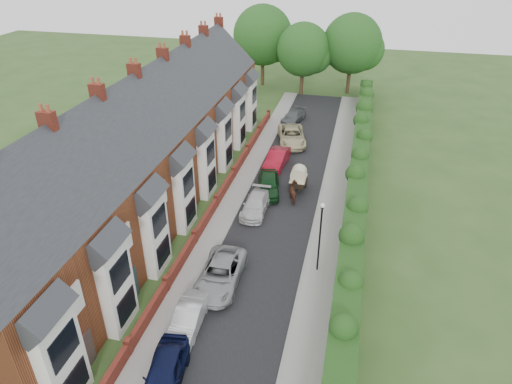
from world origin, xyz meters
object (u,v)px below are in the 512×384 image
at_px(car_white, 256,205).
at_px(car_grey, 294,117).
at_px(horse, 294,193).
at_px(lamppost, 320,229).
at_px(car_green, 268,184).
at_px(horse_cart, 298,177).
at_px(car_navy, 165,373).
at_px(car_red, 277,159).
at_px(car_beige, 292,136).
at_px(car_silver_a, 188,318).
at_px(car_silver_b, 220,274).

relative_size(car_white, car_grey, 1.02).
xyz_separation_m(car_white, horse, (2.68, 2.29, 0.13)).
height_order(lamppost, car_white, lamppost).
bearing_deg(car_green, horse_cart, 14.05).
relative_size(car_navy, car_white, 1.00).
distance_m(lamppost, horse_cart, 10.91).
relative_size(car_navy, car_red, 0.97).
bearing_deg(car_beige, lamppost, -89.72).
xyz_separation_m(car_red, horse_cart, (2.60, -3.88, 0.47)).
bearing_deg(car_navy, horse, 71.81).
height_order(lamppost, horse_cart, lamppost).
bearing_deg(car_white, car_silver_a, -93.87).
distance_m(car_silver_b, car_green, 11.82).
relative_size(car_silver_b, horse, 2.89).
bearing_deg(car_navy, car_red, 80.28).
bearing_deg(car_red, car_navy, -87.72).
xyz_separation_m(car_silver_b, horse, (2.88, 10.93, 0.04)).
height_order(car_red, horse, horse).
height_order(car_white, car_red, car_red).
relative_size(lamppost, car_silver_b, 0.97).
xyz_separation_m(car_grey, horse_cart, (2.91, -15.47, 0.60)).
height_order(car_silver_b, car_white, car_silver_b).
height_order(car_silver_b, horse_cart, horse_cart).
xyz_separation_m(car_navy, horse, (3.34, 18.53, 0.02)).
height_order(car_navy, car_red, same).
xyz_separation_m(car_silver_b, horse_cart, (2.88, 12.92, 0.49)).
xyz_separation_m(lamppost, car_beige, (-5.00, 19.80, -2.50)).
bearing_deg(car_grey, car_silver_b, -75.67).
relative_size(car_grey, horse_cart, 1.46).
distance_m(car_white, car_grey, 19.75).
relative_size(car_green, car_red, 1.00).
height_order(car_grey, horse, horse).
height_order(lamppost, car_silver_a, lamppost).
relative_size(lamppost, car_green, 1.13).
distance_m(car_silver_b, car_grey, 28.40).
bearing_deg(car_navy, car_silver_a, 85.10).
distance_m(car_navy, car_white, 16.26).
distance_m(car_navy, car_beige, 30.02).
xyz_separation_m(lamppost, car_white, (-5.54, 6.05, -2.65)).
distance_m(lamppost, car_silver_a, 9.46).
height_order(car_red, car_beige, car_beige).
bearing_deg(horse_cart, horse, -90.00).
relative_size(car_white, car_red, 0.97).
relative_size(car_navy, car_grey, 1.02).
bearing_deg(car_red, car_silver_b, -86.96).
distance_m(car_beige, car_grey, 6.05).
relative_size(car_white, horse, 2.42).
bearing_deg(car_white, car_green, 84.09).
bearing_deg(car_navy, car_silver_b, 78.61).
relative_size(car_green, car_grey, 1.05).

